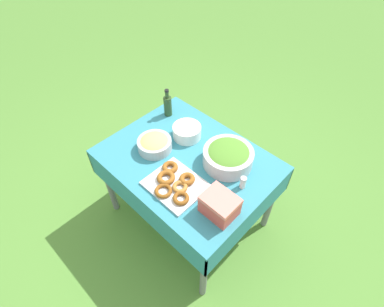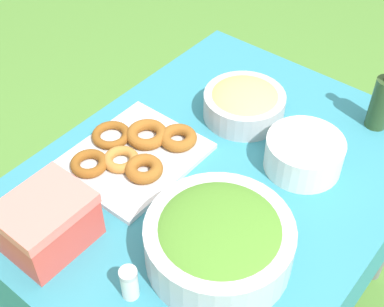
{
  "view_description": "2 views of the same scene",
  "coord_description": "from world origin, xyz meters",
  "px_view_note": "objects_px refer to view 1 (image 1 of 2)",
  "views": [
    {
      "loc": [
        -1.01,
        1.0,
        2.33
      ],
      "look_at": [
        -0.03,
        -0.01,
        0.83
      ],
      "focal_mm": 28.0,
      "sensor_mm": 36.0,
      "label": 1
    },
    {
      "loc": [
        -0.84,
        -0.59,
        1.82
      ],
      "look_at": [
        -0.07,
        0.04,
        0.86
      ],
      "focal_mm": 50.0,
      "sensor_mm": 36.0,
      "label": 2
    }
  ],
  "objects_px": {
    "donut_platter": "(175,183)",
    "cooler_box": "(220,205)",
    "plate_stack": "(187,132)",
    "olive_oil_bottle": "(168,105)",
    "salad_bowl": "(228,156)",
    "pasta_bowl": "(155,144)"
  },
  "relations": [
    {
      "from": "donut_platter",
      "to": "cooler_box",
      "type": "distance_m",
      "value": 0.35
    },
    {
      "from": "plate_stack",
      "to": "olive_oil_bottle",
      "type": "bearing_deg",
      "value": -15.48
    },
    {
      "from": "plate_stack",
      "to": "cooler_box",
      "type": "height_order",
      "value": "cooler_box"
    },
    {
      "from": "salad_bowl",
      "to": "cooler_box",
      "type": "xyz_separation_m",
      "value": [
        -0.22,
        0.35,
        0.0
      ]
    },
    {
      "from": "salad_bowl",
      "to": "donut_platter",
      "type": "xyz_separation_m",
      "value": [
        0.13,
        0.39,
        -0.05
      ]
    },
    {
      "from": "donut_platter",
      "to": "cooler_box",
      "type": "relative_size",
      "value": 1.82
    },
    {
      "from": "pasta_bowl",
      "to": "olive_oil_bottle",
      "type": "relative_size",
      "value": 1.04
    },
    {
      "from": "plate_stack",
      "to": "olive_oil_bottle",
      "type": "relative_size",
      "value": 0.9
    },
    {
      "from": "plate_stack",
      "to": "olive_oil_bottle",
      "type": "distance_m",
      "value": 0.31
    },
    {
      "from": "pasta_bowl",
      "to": "cooler_box",
      "type": "height_order",
      "value": "cooler_box"
    },
    {
      "from": "donut_platter",
      "to": "salad_bowl",
      "type": "bearing_deg",
      "value": -107.89
    },
    {
      "from": "pasta_bowl",
      "to": "salad_bowl",
      "type": "bearing_deg",
      "value": -151.31
    },
    {
      "from": "salad_bowl",
      "to": "olive_oil_bottle",
      "type": "height_order",
      "value": "olive_oil_bottle"
    },
    {
      "from": "salad_bowl",
      "to": "pasta_bowl",
      "type": "height_order",
      "value": "salad_bowl"
    },
    {
      "from": "pasta_bowl",
      "to": "cooler_box",
      "type": "bearing_deg",
      "value": 172.7
    },
    {
      "from": "olive_oil_bottle",
      "to": "cooler_box",
      "type": "distance_m",
      "value": 1.0
    },
    {
      "from": "cooler_box",
      "to": "plate_stack",
      "type": "bearing_deg",
      "value": -29.31
    },
    {
      "from": "salad_bowl",
      "to": "pasta_bowl",
      "type": "distance_m",
      "value": 0.54
    },
    {
      "from": "pasta_bowl",
      "to": "cooler_box",
      "type": "relative_size",
      "value": 1.19
    },
    {
      "from": "plate_stack",
      "to": "salad_bowl",
      "type": "bearing_deg",
      "value": -179.49
    },
    {
      "from": "plate_stack",
      "to": "olive_oil_bottle",
      "type": "xyz_separation_m",
      "value": [
        0.3,
        -0.08,
        0.05
      ]
    },
    {
      "from": "olive_oil_bottle",
      "to": "cooler_box",
      "type": "height_order",
      "value": "olive_oil_bottle"
    }
  ]
}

